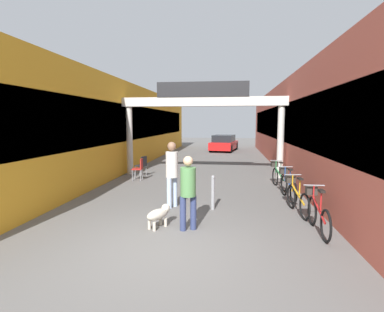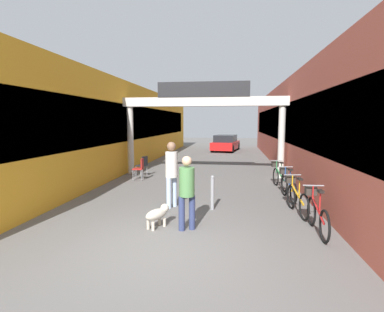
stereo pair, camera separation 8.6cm
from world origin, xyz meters
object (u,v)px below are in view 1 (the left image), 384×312
object	(u,v)px
cafe_chair_red_nearer	(139,167)
bicycle_red_nearest	(317,212)
dog_on_leash	(159,214)
bicycle_blue_third	(288,185)
pedestrian_companion	(172,170)
cafe_chair_black_farther	(142,164)
parked_car_red	(224,143)
bicycle_green_farthest	(279,176)
pedestrian_with_dog	(188,188)
bicycle_orange_second	(296,196)
bollard_post_metal	(213,192)

from	to	relation	value
cafe_chair_red_nearer	bicycle_red_nearest	bearing A→B (deg)	-42.27
dog_on_leash	bicycle_blue_third	distance (m)	4.57
pedestrian_companion	cafe_chair_black_farther	world-z (taller)	pedestrian_companion
cafe_chair_red_nearer	parked_car_red	xyz separation A→B (m)	(3.18, 13.05, 0.10)
dog_on_leash	bicycle_green_farthest	xyz separation A→B (m)	(3.35, 4.65, 0.13)
bicycle_green_farthest	parked_car_red	size ratio (longest dim) A/B	0.40
pedestrian_with_dog	pedestrian_companion	xyz separation A→B (m)	(-0.70, 1.70, 0.13)
pedestrian_with_dog	bicycle_orange_second	xyz separation A→B (m)	(2.66, 1.65, -0.51)
bicycle_orange_second	bicycle_blue_third	bearing A→B (deg)	88.13
dog_on_leash	bicycle_orange_second	bearing A→B (deg)	25.20
dog_on_leash	bicycle_orange_second	world-z (taller)	bicycle_orange_second
bicycle_red_nearest	bollard_post_metal	distance (m)	2.72
pedestrian_with_dog	bicycle_green_farthest	distance (m)	5.46
dog_on_leash	pedestrian_with_dog	bearing A→B (deg)	-6.88
bicycle_blue_third	pedestrian_with_dog	bearing A→B (deg)	-130.71
pedestrian_companion	bicycle_green_farthest	xyz separation A→B (m)	(3.37, 3.03, -0.64)
pedestrian_companion	parked_car_red	size ratio (longest dim) A/B	0.44
cafe_chair_black_farther	bollard_post_metal	bearing A→B (deg)	-53.99
pedestrian_with_dog	bicycle_red_nearest	size ratio (longest dim) A/B	0.98
dog_on_leash	cafe_chair_red_nearer	world-z (taller)	cafe_chair_red_nearer
bicycle_orange_second	cafe_chair_black_farther	xyz separation A→B (m)	(-5.62, 4.66, 0.10)
bollard_post_metal	bicycle_green_farthest	bearing A→B (deg)	54.47
bicycle_red_nearest	bicycle_green_farthest	world-z (taller)	same
pedestrian_companion	bicycle_red_nearest	xyz separation A→B (m)	(3.52, -1.41, -0.64)
pedestrian_with_dog	bollard_post_metal	distance (m)	1.75
pedestrian_with_dog	cafe_chair_red_nearer	distance (m)	6.11
cafe_chair_black_farther	bicycle_blue_third	bearing A→B (deg)	-29.21
pedestrian_with_dog	bicycle_red_nearest	bearing A→B (deg)	5.96
bollard_post_metal	pedestrian_companion	bearing A→B (deg)	176.25
bicycle_blue_third	parked_car_red	world-z (taller)	parked_car_red
cafe_chair_black_farther	bicycle_orange_second	bearing A→B (deg)	-39.69
bicycle_orange_second	bicycle_green_farthest	bearing A→B (deg)	89.76
bicycle_green_farthest	bicycle_orange_second	bearing A→B (deg)	-90.24
bicycle_orange_second	cafe_chair_black_farther	world-z (taller)	bicycle_orange_second
bicycle_red_nearest	bicycle_green_farthest	bearing A→B (deg)	91.91
pedestrian_companion	dog_on_leash	size ratio (longest dim) A/B	2.66
pedestrian_with_dog	bicycle_blue_third	bearing A→B (deg)	49.29
dog_on_leash	bollard_post_metal	distance (m)	1.92
bicycle_green_farthest	parked_car_red	bearing A→B (deg)	99.53
pedestrian_companion	bicycle_red_nearest	world-z (taller)	pedestrian_companion
bicycle_green_farthest	cafe_chair_black_farther	distance (m)	5.85
pedestrian_with_dog	bicycle_green_farthest	bearing A→B (deg)	60.57
bicycle_green_farthest	bicycle_red_nearest	bearing A→B (deg)	-88.09
bicycle_orange_second	pedestrian_with_dog	bearing A→B (deg)	-148.12
pedestrian_companion	bicycle_green_farthest	bearing A→B (deg)	42.01
dog_on_leash	cafe_chair_red_nearer	distance (m)	5.74
bicycle_red_nearest	bicycle_blue_third	size ratio (longest dim) A/B	1.00
bollard_post_metal	parked_car_red	distance (m)	16.84
pedestrian_companion	dog_on_leash	xyz separation A→B (m)	(0.02, -1.62, -0.76)
bicycle_blue_third	cafe_chair_red_nearer	world-z (taller)	bicycle_blue_third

